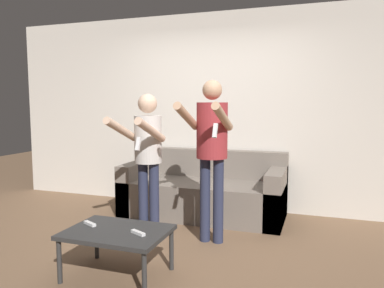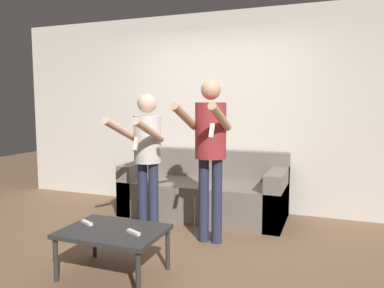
{
  "view_description": "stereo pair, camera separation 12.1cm",
  "coord_description": "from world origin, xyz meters",
  "px_view_note": "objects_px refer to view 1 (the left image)",
  "views": [
    {
      "loc": [
        1.4,
        -3.36,
        1.46
      ],
      "look_at": [
        -0.03,
        0.76,
        0.99
      ],
      "focal_mm": 35.0,
      "sensor_mm": 36.0,
      "label": 1
    },
    {
      "loc": [
        1.52,
        -3.32,
        1.46
      ],
      "look_at": [
        -0.03,
        0.76,
        0.99
      ],
      "focal_mm": 35.0,
      "sensor_mm": 36.0,
      "label": 2
    }
  ],
  "objects_px": {
    "person_standing_left": "(147,149)",
    "coffee_table": "(117,235)",
    "couch": "(204,193)",
    "remote_near": "(138,233)",
    "person_standing_right": "(211,142)",
    "remote_far": "(90,224)"
  },
  "relations": [
    {
      "from": "remote_far",
      "to": "person_standing_right",
      "type": "bearing_deg",
      "value": 49.96
    },
    {
      "from": "person_standing_left",
      "to": "remote_far",
      "type": "height_order",
      "value": "person_standing_left"
    },
    {
      "from": "person_standing_right",
      "to": "coffee_table",
      "type": "relative_size",
      "value": 2.01
    },
    {
      "from": "person_standing_left",
      "to": "person_standing_right",
      "type": "height_order",
      "value": "person_standing_right"
    },
    {
      "from": "person_standing_right",
      "to": "remote_near",
      "type": "bearing_deg",
      "value": -106.68
    },
    {
      "from": "coffee_table",
      "to": "remote_near",
      "type": "distance_m",
      "value": 0.22
    },
    {
      "from": "person_standing_right",
      "to": "remote_near",
      "type": "relative_size",
      "value": 11.26
    },
    {
      "from": "person_standing_left",
      "to": "remote_near",
      "type": "xyz_separation_m",
      "value": [
        0.42,
        -1.04,
        -0.55
      ]
    },
    {
      "from": "person_standing_left",
      "to": "coffee_table",
      "type": "height_order",
      "value": "person_standing_left"
    },
    {
      "from": "couch",
      "to": "person_standing_left",
      "type": "relative_size",
      "value": 1.33
    },
    {
      "from": "person_standing_left",
      "to": "remote_far",
      "type": "bearing_deg",
      "value": -95.26
    },
    {
      "from": "remote_far",
      "to": "couch",
      "type": "bearing_deg",
      "value": 76.43
    },
    {
      "from": "person_standing_left",
      "to": "remote_near",
      "type": "distance_m",
      "value": 1.25
    },
    {
      "from": "remote_near",
      "to": "person_standing_right",
      "type": "bearing_deg",
      "value": 73.32
    },
    {
      "from": "coffee_table",
      "to": "couch",
      "type": "bearing_deg",
      "value": 85.2
    },
    {
      "from": "person_standing_right",
      "to": "coffee_table",
      "type": "xyz_separation_m",
      "value": [
        -0.53,
        -1.01,
        -0.7
      ]
    },
    {
      "from": "person_standing_left",
      "to": "remote_far",
      "type": "distance_m",
      "value": 1.12
    },
    {
      "from": "person_standing_left",
      "to": "coffee_table",
      "type": "relative_size",
      "value": 1.85
    },
    {
      "from": "remote_near",
      "to": "person_standing_left",
      "type": "bearing_deg",
      "value": 111.84
    },
    {
      "from": "coffee_table",
      "to": "remote_near",
      "type": "bearing_deg",
      "value": -8.84
    },
    {
      "from": "person_standing_left",
      "to": "coffee_table",
      "type": "distance_m",
      "value": 1.19
    },
    {
      "from": "person_standing_left",
      "to": "remote_near",
      "type": "height_order",
      "value": "person_standing_left"
    }
  ]
}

